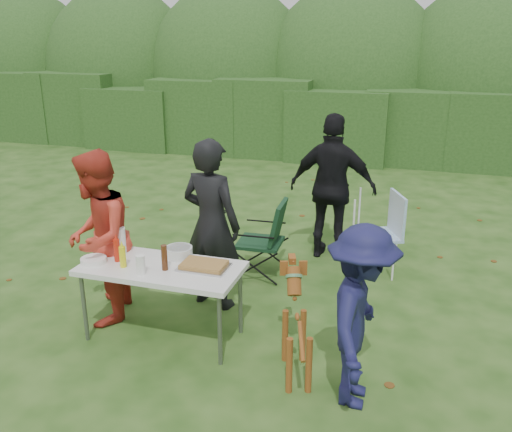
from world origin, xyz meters
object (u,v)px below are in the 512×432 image
(person_red_jacket, at_px, (98,238))
(paper_towel_roll, at_px, (120,240))
(person_black_puffy, at_px, (333,188))
(folding_table, at_px, (161,271))
(camping_chair, at_px, (260,238))
(mustard_bottle, at_px, (123,257))
(ketchup_bottle, at_px, (117,250))
(person_cook, at_px, (211,225))
(dog, at_px, (297,331))
(child, at_px, (360,317))
(beer_bottle, at_px, (164,258))
(lawn_chair, at_px, (376,232))

(person_red_jacket, distance_m, paper_towel_roll, 0.23)
(person_red_jacket, relative_size, person_black_puffy, 0.94)
(person_red_jacket, xyz_separation_m, paper_towel_roll, (0.23, 0.02, -0.00))
(folding_table, bearing_deg, paper_towel_roll, 161.92)
(camping_chair, height_order, mustard_bottle, camping_chair)
(person_red_jacket, relative_size, mustard_bottle, 8.74)
(person_black_puffy, height_order, ketchup_bottle, person_black_puffy)
(folding_table, relative_size, mustard_bottle, 7.50)
(person_black_puffy, relative_size, ketchup_bottle, 8.48)
(person_red_jacket, bearing_deg, camping_chair, 121.68)
(folding_table, relative_size, paper_towel_roll, 5.77)
(camping_chair, xyz_separation_m, paper_towel_roll, (-0.99, -1.45, 0.40))
(folding_table, distance_m, person_cook, 0.82)
(person_red_jacket, bearing_deg, dog, 60.98)
(child, xyz_separation_m, ketchup_bottle, (-2.32, 0.40, 0.11))
(person_cook, height_order, beer_bottle, person_cook)
(folding_table, height_order, lawn_chair, lawn_chair)
(ketchup_bottle, bearing_deg, dog, -7.14)
(camping_chair, bearing_deg, lawn_chair, -159.55)
(lawn_chair, distance_m, mustard_bottle, 3.14)
(child, distance_m, ketchup_bottle, 2.36)
(person_black_puffy, xyz_separation_m, ketchup_bottle, (-1.63, -2.45, -0.08))
(lawn_chair, xyz_separation_m, beer_bottle, (-1.70, -2.25, 0.37))
(person_black_puffy, xyz_separation_m, child, (0.70, -2.84, -0.19))
(ketchup_bottle, distance_m, beer_bottle, 0.52)
(paper_towel_roll, bearing_deg, beer_bottle, -21.35)
(person_red_jacket, distance_m, beer_bottle, 0.85)
(camping_chair, xyz_separation_m, beer_bottle, (-0.40, -1.68, 0.39))
(camping_chair, relative_size, mustard_bottle, 4.72)
(person_black_puffy, xyz_separation_m, lawn_chair, (0.59, -0.24, -0.44))
(person_cook, height_order, paper_towel_roll, person_cook)
(dog, height_order, mustard_bottle, mustard_bottle)
(person_red_jacket, distance_m, ketchup_bottle, 0.35)
(child, height_order, dog, child)
(mustard_bottle, distance_m, paper_towel_roll, 0.35)
(mustard_bottle, height_order, ketchup_bottle, ketchup_bottle)
(person_black_puffy, xyz_separation_m, beer_bottle, (-1.11, -2.49, -0.07))
(person_red_jacket, bearing_deg, beer_bottle, 57.12)
(person_cook, bearing_deg, person_red_jacket, 44.74)
(person_black_puffy, height_order, camping_chair, person_black_puffy)
(person_red_jacket, height_order, paper_towel_roll, person_red_jacket)
(person_cook, relative_size, ketchup_bottle, 8.24)
(child, distance_m, paper_towel_roll, 2.48)
(child, distance_m, lawn_chair, 2.61)
(person_black_puffy, bearing_deg, person_cook, 61.04)
(person_cook, height_order, mustard_bottle, person_cook)
(dog, height_order, camping_chair, camping_chair)
(person_cook, xyz_separation_m, child, (1.68, -1.18, -0.17))
(ketchup_bottle, bearing_deg, child, -9.66)
(person_cook, relative_size, person_black_puffy, 0.97)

